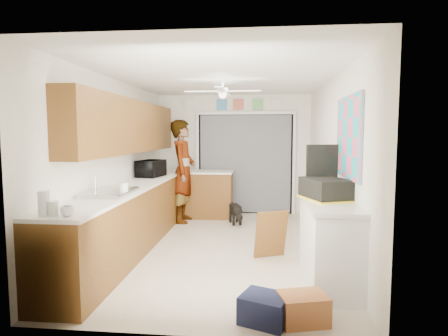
{
  "coord_description": "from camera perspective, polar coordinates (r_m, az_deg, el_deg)",
  "views": [
    {
      "loc": [
        0.57,
        -5.44,
        1.69
      ],
      "look_at": [
        0.0,
        0.4,
        1.15
      ],
      "focal_mm": 30.0,
      "sensor_mm": 36.0,
      "label": 1
    }
  ],
  "objects": [
    {
      "name": "floor",
      "position": [
        5.73,
        -0.4,
        -11.9
      ],
      "size": [
        5.0,
        5.0,
        0.0
      ],
      "primitive_type": "plane",
      "color": "#C4B19D",
      "rests_on": "ground"
    },
    {
      "name": "ceiling",
      "position": [
        5.53,
        -0.42,
        13.67
      ],
      "size": [
        5.0,
        5.0,
        0.0
      ],
      "primitive_type": "plane",
      "rotation": [
        3.14,
        0.0,
        0.0
      ],
      "color": "white",
      "rests_on": "ground"
    },
    {
      "name": "wall_back",
      "position": [
        7.98,
        1.48,
        2.09
      ],
      "size": [
        3.2,
        0.0,
        3.2
      ],
      "primitive_type": "plane",
      "rotation": [
        1.57,
        0.0,
        0.0
      ],
      "color": "white",
      "rests_on": "ground"
    },
    {
      "name": "wall_front",
      "position": [
        3.03,
        -5.38,
        -3.13
      ],
      "size": [
        3.2,
        0.0,
        3.2
      ],
      "primitive_type": "plane",
      "rotation": [
        -1.57,
        0.0,
        0.0
      ],
      "color": "white",
      "rests_on": "ground"
    },
    {
      "name": "wall_left",
      "position": [
        5.88,
        -16.11,
        0.75
      ],
      "size": [
        0.0,
        5.0,
        5.0
      ],
      "primitive_type": "plane",
      "rotation": [
        1.57,
        0.0,
        1.57
      ],
      "color": "white",
      "rests_on": "ground"
    },
    {
      "name": "wall_right",
      "position": [
        5.56,
        16.23,
        0.5
      ],
      "size": [
        0.0,
        5.0,
        5.0
      ],
      "primitive_type": "plane",
      "rotation": [
        1.57,
        0.0,
        -1.57
      ],
      "color": "white",
      "rests_on": "ground"
    },
    {
      "name": "left_base_cabinets",
      "position": [
        5.89,
        -13.18,
        -7.04
      ],
      "size": [
        0.6,
        4.8,
        0.9
      ],
      "primitive_type": "cube",
      "color": "brown",
      "rests_on": "floor"
    },
    {
      "name": "left_countertop",
      "position": [
        5.81,
        -13.18,
        -2.51
      ],
      "size": [
        0.62,
        4.8,
        0.04
      ],
      "primitive_type": "cube",
      "color": "white",
      "rests_on": "left_base_cabinets"
    },
    {
      "name": "upper_cabinets",
      "position": [
        5.99,
        -14.11,
        6.15
      ],
      "size": [
        0.32,
        4.0,
        0.8
      ],
      "primitive_type": "cube",
      "color": "brown",
      "rests_on": "wall_left"
    },
    {
      "name": "sink_basin",
      "position": [
        4.88,
        -16.98,
        -3.65
      ],
      "size": [
        0.5,
        0.76,
        0.06
      ],
      "primitive_type": "cube",
      "color": "silver",
      "rests_on": "left_countertop"
    },
    {
      "name": "faucet",
      "position": [
        4.94,
        -19.05,
        -2.49
      ],
      "size": [
        0.03,
        0.03,
        0.22
      ],
      "primitive_type": "cylinder",
      "color": "silver",
      "rests_on": "left_countertop"
    },
    {
      "name": "peninsula_base",
      "position": [
        7.62,
        -2.57,
        -4.11
      ],
      "size": [
        1.0,
        0.6,
        0.9
      ],
      "primitive_type": "cube",
      "color": "brown",
      "rests_on": "floor"
    },
    {
      "name": "peninsula_top",
      "position": [
        7.56,
        -2.58,
        -0.59
      ],
      "size": [
        1.04,
        0.64,
        0.04
      ],
      "primitive_type": "cube",
      "color": "white",
      "rests_on": "peninsula_base"
    },
    {
      "name": "back_opening_recess",
      "position": [
        7.95,
        3.26,
        0.63
      ],
      "size": [
        2.0,
        0.06,
        2.1
      ],
      "primitive_type": "cube",
      "color": "black",
      "rests_on": "wall_back"
    },
    {
      "name": "curtain_panel",
      "position": [
        7.91,
        3.25,
        0.61
      ],
      "size": [
        1.9,
        0.03,
        2.05
      ],
      "primitive_type": "cube",
      "color": "slate",
      "rests_on": "wall_back"
    },
    {
      "name": "door_trim_left",
      "position": [
        8.02,
        -4.05,
        0.67
      ],
      "size": [
        0.06,
        0.04,
        2.1
      ],
      "primitive_type": "cube",
      "color": "white",
      "rests_on": "wall_back"
    },
    {
      "name": "door_trim_right",
      "position": [
        7.94,
        10.62,
        0.54
      ],
      "size": [
        0.06,
        0.04,
        2.1
      ],
      "primitive_type": "cube",
      "color": "white",
      "rests_on": "wall_back"
    },
    {
      "name": "door_trim_head",
      "position": [
        7.9,
        3.29,
        8.37
      ],
      "size": [
        2.1,
        0.04,
        0.06
      ],
      "primitive_type": "cube",
      "color": "white",
      "rests_on": "wall_back"
    },
    {
      "name": "header_frame_1",
      "position": [
        7.98,
        -0.34,
        9.64
      ],
      "size": [
        0.22,
        0.02,
        0.22
      ],
      "primitive_type": "cube",
      "color": "#4992C5",
      "rests_on": "wall_back"
    },
    {
      "name": "header_frame_2",
      "position": [
        7.95,
        2.21,
        9.65
      ],
      "size": [
        0.22,
        0.02,
        0.22
      ],
      "primitive_type": "cube",
      "color": "#CD604C",
      "rests_on": "wall_back"
    },
    {
      "name": "header_frame_3",
      "position": [
        7.94,
        5.13,
        9.64
      ],
      "size": [
        0.22,
        0.02,
        0.22
      ],
      "primitive_type": "cube",
      "color": "#6BB96A",
      "rests_on": "wall_back"
    },
    {
      "name": "header_frame_4",
      "position": [
        7.94,
        8.06,
        9.61
      ],
      "size": [
        0.22,
        0.02,
        0.22
      ],
      "primitive_type": "cube",
      "color": "silver",
      "rests_on": "wall_back"
    },
    {
      "name": "route66_sign",
      "position": [
        8.08,
        -5.35,
        9.56
      ],
      "size": [
        0.22,
        0.02,
        0.26
      ],
      "primitive_type": "cube",
      "color": "silver",
      "rests_on": "wall_back"
    },
    {
      "name": "right_counter_base",
      "position": [
        4.49,
        15.62,
        -10.98
      ],
      "size": [
        0.5,
        1.4,
        0.9
      ],
      "primitive_type": "cube",
      "color": "white",
      "rests_on": "floor"
    },
    {
      "name": "right_counter_top",
      "position": [
        4.38,
        15.65,
        -5.07
      ],
      "size": [
        0.54,
        1.44,
        0.04
      ],
      "primitive_type": "cube",
      "color": "white",
      "rests_on": "right_counter_base"
    },
    {
      "name": "abstract_painting",
      "position": [
        4.56,
        18.42,
        4.48
      ],
      "size": [
        0.03,
        1.15,
        0.95
      ],
      "primitive_type": "cube",
      "color": "#E2537D",
      "rests_on": "wall_right"
    },
    {
      "name": "ceiling_fan",
      "position": [
        5.71,
        -0.2,
        11.59
      ],
      "size": [
        1.14,
        1.14,
        0.24
      ],
      "primitive_type": "cube",
      "color": "white",
      "rests_on": "ceiling"
    },
    {
      "name": "microwave",
      "position": [
        6.64,
        -11.06,
        -0.07
      ],
      "size": [
        0.45,
        0.58,
        0.29
      ],
      "primitive_type": "imported",
      "rotation": [
        0.0,
        0.0,
        1.39
      ],
      "color": "black",
      "rests_on": "left_countertop"
    },
    {
      "name": "cup",
      "position": [
        3.71,
        -22.8,
        -6.08
      ],
      "size": [
        0.15,
        0.15,
        0.1
      ],
      "primitive_type": "imported",
      "rotation": [
        0.0,
        0.0,
        0.35
      ],
      "color": "white",
      "rests_on": "left_countertop"
    },
    {
      "name": "jar_a",
      "position": [
        4.77,
        -15.02,
        -3.08
      ],
      "size": [
        0.11,
        0.11,
        0.15
      ],
      "primitive_type": "cylinder",
      "rotation": [
        0.0,
        0.0,
        -0.01
      ],
      "color": "silver",
      "rests_on": "left_countertop"
    },
    {
      "name": "jar_b",
      "position": [
        3.77,
        -24.58,
        -5.65
      ],
      "size": [
        0.12,
        0.12,
        0.14
      ],
      "primitive_type": "cylinder",
      "rotation": [
        0.0,
        0.0,
        0.43
      ],
      "color": "silver",
      "rests_on": "left_countertop"
    },
    {
      "name": "paper_towel_roll",
      "position": [
        3.81,
        -25.75,
        -4.89
      ],
      "size": [
        0.11,
        0.11,
        0.23
      ],
      "primitive_type": "cylinder",
      "rotation": [
        0.0,
        0.0,
        0.01
      ],
      "color": "white",
      "rests_on": "left_countertop"
    },
    {
      "name": "suitcase",
      "position": [
        4.44,
        15.23,
        -3.09
      ],
      "size": [
        0.59,
        0.67,
        0.24
      ],
      "primitive_type": "cube",
      "rotation": [
        0.0,
        0.0,
        0.36
      ],
      "color": "black",
      "rests_on": "right_counter_top"
    },
    {
      "name": "suitcase_rim",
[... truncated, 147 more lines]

